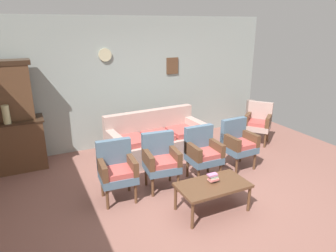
% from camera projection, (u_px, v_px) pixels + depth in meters
% --- Properties ---
extents(ground_plane, '(7.68, 7.68, 0.00)m').
position_uv_depth(ground_plane, '(194.00, 196.00, 4.72)').
color(ground_plane, '#84564C').
extents(wall_back_with_decor, '(6.40, 0.09, 2.70)m').
position_uv_depth(wall_back_with_decor, '(134.00, 82.00, 6.54)').
color(wall_back_with_decor, '#939E99').
rests_on(wall_back_with_decor, ground).
extents(side_cabinet, '(1.16, 0.55, 0.93)m').
position_uv_depth(side_cabinet, '(12.00, 145.00, 5.47)').
color(side_cabinet, brown).
rests_on(side_cabinet, ground).
extents(cabinet_upper_hutch, '(0.99, 0.38, 1.03)m').
position_uv_depth(cabinet_upper_hutch, '(3.00, 91.00, 5.23)').
color(cabinet_upper_hutch, brown).
rests_on(cabinet_upper_hutch, side_cabinet).
extents(vase_on_cabinet, '(0.12, 0.12, 0.32)m').
position_uv_depth(vase_on_cabinet, '(6.00, 115.00, 5.12)').
color(vase_on_cabinet, '#C8C18B').
rests_on(vase_on_cabinet, side_cabinet).
extents(floral_couch, '(1.95, 0.90, 0.90)m').
position_uv_depth(floral_couch, '(156.00, 141.00, 6.04)').
color(floral_couch, tan).
rests_on(floral_couch, ground).
extents(armchair_near_couch_end, '(0.55, 0.52, 0.90)m').
position_uv_depth(armchair_near_couch_end, '(117.00, 168.00, 4.53)').
color(armchair_near_couch_end, slate).
rests_on(armchair_near_couch_end, ground).
extents(armchair_by_doorway, '(0.57, 0.54, 0.90)m').
position_uv_depth(armchair_by_doorway, '(161.00, 159.00, 4.85)').
color(armchair_by_doorway, slate).
rests_on(armchair_by_doorway, ground).
extents(armchair_near_cabinet, '(0.53, 0.50, 0.90)m').
position_uv_depth(armchair_near_cabinet, '(203.00, 151.00, 5.15)').
color(armchair_near_cabinet, slate).
rests_on(armchair_near_cabinet, ground).
extents(armchair_row_middle, '(0.54, 0.51, 0.90)m').
position_uv_depth(armchair_row_middle, '(238.00, 142.00, 5.55)').
color(armchair_row_middle, slate).
rests_on(armchair_row_middle, ground).
extents(wingback_chair_by_fireplace, '(0.71, 0.71, 0.90)m').
position_uv_depth(wingback_chair_by_fireplace, '(258.00, 121.00, 6.73)').
color(wingback_chair_by_fireplace, tan).
rests_on(wingback_chair_by_fireplace, ground).
extents(coffee_table, '(1.00, 0.56, 0.42)m').
position_uv_depth(coffee_table, '(213.00, 187.00, 4.26)').
color(coffee_table, brown).
rests_on(coffee_table, ground).
extents(book_stack_on_table, '(0.14, 0.12, 0.12)m').
position_uv_depth(book_stack_on_table, '(213.00, 178.00, 4.29)').
color(book_stack_on_table, slate).
rests_on(book_stack_on_table, coffee_table).
extents(floor_vase_by_wall, '(0.21, 0.21, 0.75)m').
position_uv_depth(floor_vase_by_wall, '(250.00, 115.00, 7.61)').
color(floor_vase_by_wall, '#705F57').
rests_on(floor_vase_by_wall, ground).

